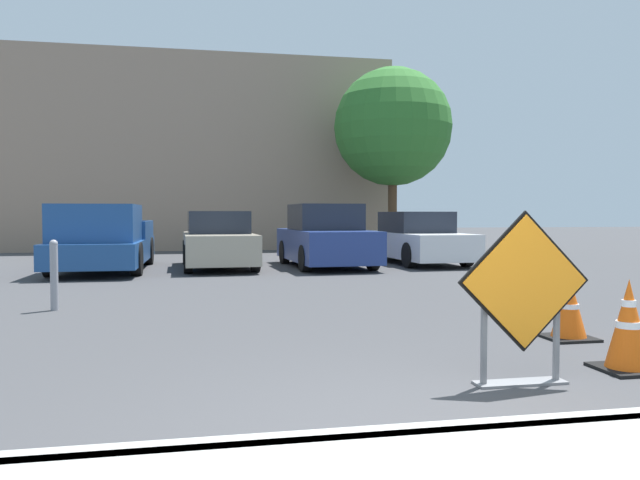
# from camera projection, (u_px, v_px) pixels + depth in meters

# --- Properties ---
(ground_plane) EXTENTS (96.00, 96.00, 0.00)m
(ground_plane) POSITION_uv_depth(u_px,v_px,m) (264.00, 278.00, 13.45)
(ground_plane) COLOR #3D3D3F
(curb_lip) EXTENTS (24.28, 0.20, 0.14)m
(curb_lip) POSITION_uv_depth(u_px,v_px,m) (446.00, 438.00, 3.64)
(curb_lip) COLOR #999993
(curb_lip) RESTS_ON ground_plane
(road_closed_sign) EXTENTS (1.13, 0.20, 1.41)m
(road_closed_sign) POSITION_uv_depth(u_px,v_px,m) (524.00, 295.00, 4.99)
(road_closed_sign) COLOR black
(road_closed_sign) RESTS_ON ground_plane
(traffic_cone_nearest) EXTENTS (0.52, 0.52, 0.81)m
(traffic_cone_nearest) POSITION_uv_depth(u_px,v_px,m) (628.00, 326.00, 5.48)
(traffic_cone_nearest) COLOR black
(traffic_cone_nearest) RESTS_ON ground_plane
(traffic_cone_second) EXTENTS (0.51, 0.51, 0.72)m
(traffic_cone_second) POSITION_uv_depth(u_px,v_px,m) (569.00, 307.00, 6.87)
(traffic_cone_second) COLOR black
(traffic_cone_second) RESTS_ON ground_plane
(traffic_cone_third) EXTENTS (0.38, 0.38, 0.72)m
(traffic_cone_third) POSITION_uv_depth(u_px,v_px,m) (541.00, 290.00, 8.43)
(traffic_cone_third) COLOR black
(traffic_cone_third) RESTS_ON ground_plane
(traffic_cone_fourth) EXTENTS (0.48, 0.48, 0.58)m
(traffic_cone_fourth) POSITION_uv_depth(u_px,v_px,m) (521.00, 284.00, 9.78)
(traffic_cone_fourth) COLOR black
(traffic_cone_fourth) RESTS_ON ground_plane
(pickup_truck) EXTENTS (2.09, 5.38, 1.61)m
(pickup_truck) POSITION_uv_depth(u_px,v_px,m) (103.00, 242.00, 15.05)
(pickup_truck) COLOR navy
(pickup_truck) RESTS_ON ground_plane
(parked_car_nearest) EXTENTS (1.87, 4.20, 1.46)m
(parked_car_nearest) POSITION_uv_depth(u_px,v_px,m) (218.00, 242.00, 16.00)
(parked_car_nearest) COLOR #A39984
(parked_car_nearest) RESTS_ON ground_plane
(parked_car_second) EXTENTS (2.07, 4.29, 1.65)m
(parked_car_second) POSITION_uv_depth(u_px,v_px,m) (326.00, 238.00, 16.36)
(parked_car_second) COLOR navy
(parked_car_second) RESTS_ON ground_plane
(parked_car_third) EXTENTS (1.93, 4.75, 1.45)m
(parked_car_third) POSITION_uv_depth(u_px,v_px,m) (417.00, 239.00, 17.61)
(parked_car_third) COLOR silver
(parked_car_third) RESTS_ON ground_plane
(bollard_nearest) EXTENTS (0.12, 0.12, 1.02)m
(bollard_nearest) POSITION_uv_depth(u_px,v_px,m) (54.00, 273.00, 8.92)
(bollard_nearest) COLOR gray
(bollard_nearest) RESTS_ON ground_plane
(building_facade_backdrop) EXTENTS (14.58, 5.00, 7.54)m
(building_facade_backdrop) POSITION_uv_depth(u_px,v_px,m) (206.00, 157.00, 25.93)
(building_facade_backdrop) COLOR gray
(building_facade_backdrop) RESTS_ON ground_plane
(street_tree_behind_lot) EXTENTS (4.22, 4.22, 6.63)m
(street_tree_behind_lot) POSITION_uv_depth(u_px,v_px,m) (393.00, 127.00, 22.32)
(street_tree_behind_lot) COLOR #513823
(street_tree_behind_lot) RESTS_ON ground_plane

